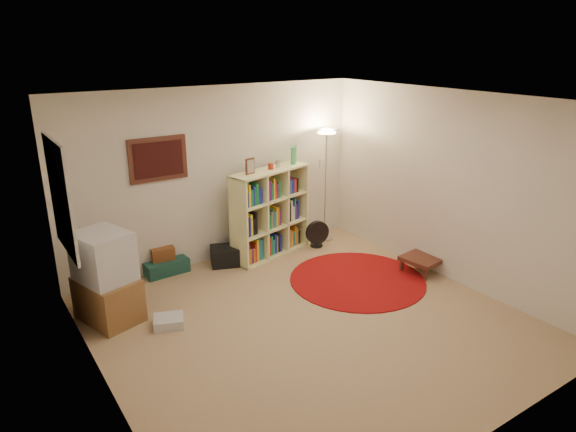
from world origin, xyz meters
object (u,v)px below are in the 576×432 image
Objects in this scene: floor_lamp at (326,148)px; suitcase at (165,266)px; side_table at (422,259)px; floor_fan at (317,234)px; tv_stand at (106,278)px; bookshelf at (269,214)px.

floor_lamp is 2.98m from suitcase.
side_table is (2.98, -1.98, 0.09)m from suitcase.
floor_fan is 2.36m from suitcase.
side_table is (0.36, -1.75, -1.31)m from floor_lamp.
side_table is (0.67, -1.54, -0.03)m from floor_fan.
floor_fan is 0.78× the size of side_table.
tv_stand is 4.14m from side_table.
side_table reaches higher than suitcase.
side_table is at bearing -56.05° from floor_fan.
floor_lamp reaches higher than suitcase.
bookshelf is 0.89m from floor_fan.
tv_stand is at bearing -162.17° from floor_fan.
suitcase is at bearing 155.79° from bookshelf.
floor_lamp is 4.24× the size of floor_fan.
floor_lamp is 1.68× the size of tv_stand.
tv_stand reaches higher than floor_fan.
bookshelf is 2.61m from tv_stand.
floor_lamp is 3.31× the size of side_table.
suitcase is 3.58m from side_table.
floor_lamp reaches higher than bookshelf.
bookshelf is 3.70× the size of floor_fan.
floor_fan is at bearing -26.91° from bookshelf.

